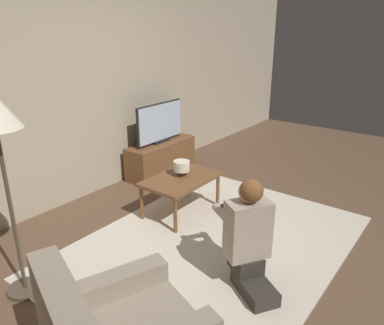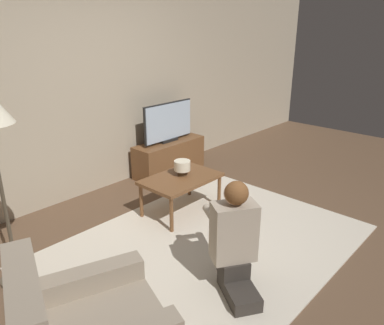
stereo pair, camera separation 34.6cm
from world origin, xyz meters
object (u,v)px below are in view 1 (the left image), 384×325
Objects in this scene: tv at (160,123)px; person_kneeling at (248,235)px; coffee_table at (181,182)px; table_lamp at (182,167)px.

tv reaches higher than person_kneeling.
person_kneeling reaches higher than coffee_table.
tv is 2.60m from person_kneeling.
coffee_table is 0.92× the size of person_kneeling.
tv is at bearing 53.24° from table_lamp.
coffee_table is at bearing -148.90° from table_lamp.
table_lamp is at bearing -86.57° from person_kneeling.
tv is at bearing 52.17° from coffee_table.
table_lamp is (0.05, 0.03, 0.15)m from coffee_table.
tv reaches higher than table_lamp.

